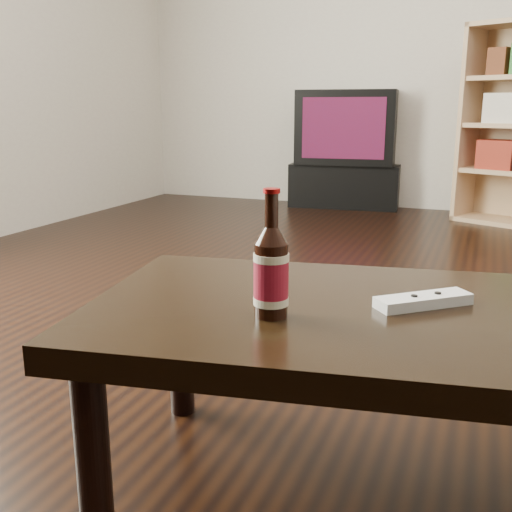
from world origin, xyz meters
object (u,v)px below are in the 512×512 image
(coffee_table, at_px, (364,333))
(remote, at_px, (423,301))
(tv_stand, at_px, (345,185))
(tv, at_px, (347,127))
(beer_bottle, at_px, (271,273))

(coffee_table, distance_m, remote, 0.13)
(tv_stand, relative_size, remote, 4.66)
(coffee_table, bearing_deg, tv_stand, 103.36)
(tv, bearing_deg, tv_stand, 90.00)
(tv_stand, bearing_deg, remote, -79.99)
(tv_stand, height_order, remote, remote)
(remote, bearing_deg, beer_bottle, -98.58)
(coffee_table, bearing_deg, remote, 24.54)
(coffee_table, height_order, beer_bottle, beer_bottle)
(tv_stand, bearing_deg, coffee_table, -81.72)
(coffee_table, height_order, remote, remote)
(tv_stand, relative_size, coffee_table, 0.73)
(tv, bearing_deg, beer_bottle, -84.33)
(tv_stand, height_order, beer_bottle, beer_bottle)
(tv, bearing_deg, remote, -79.98)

